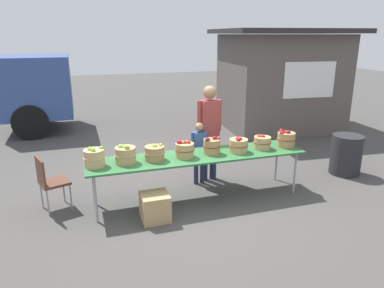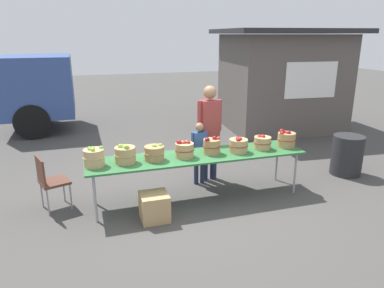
% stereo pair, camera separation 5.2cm
% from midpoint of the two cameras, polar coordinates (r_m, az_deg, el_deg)
% --- Properties ---
extents(ground_plane, '(40.00, 40.00, 0.00)m').
position_cam_midpoint_polar(ground_plane, '(5.99, 1.12, -8.61)').
color(ground_plane, '#474442').
extents(market_table, '(3.50, 0.76, 0.75)m').
position_cam_midpoint_polar(market_table, '(5.72, 1.16, -2.10)').
color(market_table, '#2D6B38').
rests_on(market_table, ground).
extents(apple_basket_green_0, '(0.32, 0.32, 0.31)m').
position_cam_midpoint_polar(apple_basket_green_0, '(5.39, -15.08, -2.02)').
color(apple_basket_green_0, tan).
rests_on(apple_basket_green_0, market_table).
extents(apple_basket_green_1, '(0.33, 0.33, 0.30)m').
position_cam_midpoint_polar(apple_basket_green_1, '(5.42, -10.33, -1.62)').
color(apple_basket_green_1, tan).
rests_on(apple_basket_green_1, market_table).
extents(apple_basket_green_2, '(0.32, 0.32, 0.26)m').
position_cam_midpoint_polar(apple_basket_green_2, '(5.49, -5.74, -1.39)').
color(apple_basket_green_2, '#A87F51').
rests_on(apple_basket_green_2, market_table).
extents(apple_basket_red_0, '(0.31, 0.31, 0.29)m').
position_cam_midpoint_polar(apple_basket_red_0, '(5.58, -0.96, -0.89)').
color(apple_basket_red_0, tan).
rests_on(apple_basket_red_0, market_table).
extents(apple_basket_red_1, '(0.29, 0.29, 0.30)m').
position_cam_midpoint_polar(apple_basket_red_1, '(5.75, 3.43, -0.28)').
color(apple_basket_red_1, '#A87F51').
rests_on(apple_basket_red_1, market_table).
extents(apple_basket_red_2, '(0.32, 0.32, 0.26)m').
position_cam_midpoint_polar(apple_basket_red_2, '(5.87, 7.65, -0.18)').
color(apple_basket_red_2, tan).
rests_on(apple_basket_red_2, market_table).
extents(apple_basket_red_3, '(0.30, 0.30, 0.25)m').
position_cam_midpoint_polar(apple_basket_red_3, '(6.11, 11.38, 0.29)').
color(apple_basket_red_3, tan).
rests_on(apple_basket_red_3, market_table).
extents(apple_basket_red_4, '(0.32, 0.32, 0.31)m').
position_cam_midpoint_polar(apple_basket_red_4, '(6.31, 15.02, 0.77)').
color(apple_basket_red_4, '#A87F51').
rests_on(apple_basket_red_4, market_table).
extents(vendor_adult, '(0.46, 0.25, 1.75)m').
position_cam_midpoint_polar(vendor_adult, '(6.42, 3.03, 2.92)').
color(vendor_adult, '#262D4C').
rests_on(vendor_adult, ground).
extents(child_customer, '(0.30, 0.16, 1.13)m').
position_cam_midpoint_polar(child_customer, '(6.32, 1.42, -0.71)').
color(child_customer, '#262D4C').
rests_on(child_customer, ground).
extents(food_kiosk, '(3.71, 3.16, 2.74)m').
position_cam_midpoint_polar(food_kiosk, '(10.54, 14.27, 9.95)').
color(food_kiosk, '#59514C').
rests_on(food_kiosk, ground).
extents(folding_chair, '(0.51, 0.51, 0.86)m').
position_cam_midpoint_polar(folding_chair, '(5.83, -21.55, -5.18)').
color(folding_chair, brown).
rests_on(folding_chair, ground).
extents(trash_barrel, '(0.57, 0.57, 0.76)m').
position_cam_midpoint_polar(trash_barrel, '(7.48, 23.64, -1.62)').
color(trash_barrel, '#262628').
rests_on(trash_barrel, ground).
extents(produce_crate, '(0.40, 0.40, 0.40)m').
position_cam_midpoint_polar(produce_crate, '(5.29, -5.72, -9.93)').
color(produce_crate, tan).
rests_on(produce_crate, ground).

